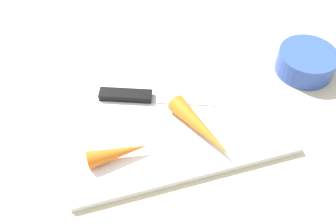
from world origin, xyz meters
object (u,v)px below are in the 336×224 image
(knife, at_px, (133,96))
(carrot_long, at_px, (202,128))
(carrot_short, at_px, (118,153))
(cutting_board, at_px, (168,114))
(small_bowl, at_px, (306,62))

(knife, bearing_deg, carrot_long, -30.34)
(knife, bearing_deg, carrot_short, -93.00)
(cutting_board, relative_size, carrot_short, 3.83)
(knife, distance_m, small_bowl, 0.32)
(carrot_short, bearing_deg, cutting_board, 33.64)
(knife, height_order, carrot_long, carrot_long)
(carrot_long, distance_m, small_bowl, 0.25)
(knife, relative_size, small_bowl, 1.84)
(carrot_short, relative_size, small_bowl, 0.89)
(small_bowl, bearing_deg, carrot_short, -164.65)
(carrot_short, height_order, small_bowl, small_bowl)
(carrot_long, bearing_deg, cutting_board, -168.34)
(cutting_board, xyz_separation_m, knife, (-0.05, 0.05, 0.01))
(cutting_board, bearing_deg, knife, 136.04)
(cutting_board, relative_size, small_bowl, 3.41)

